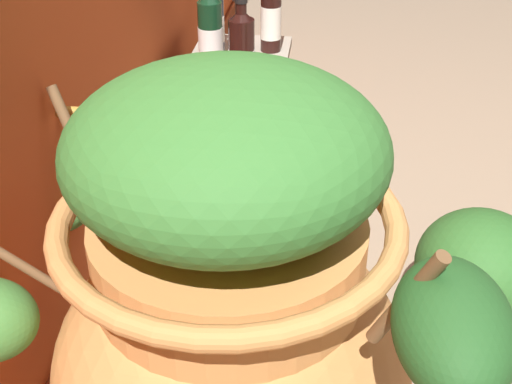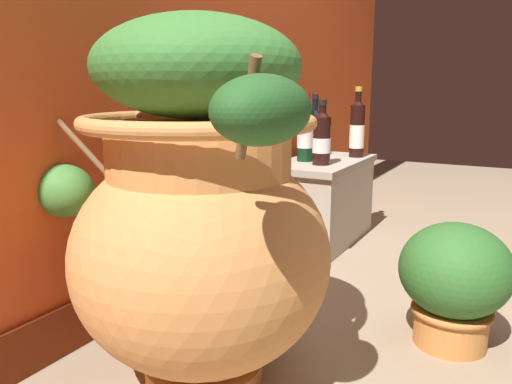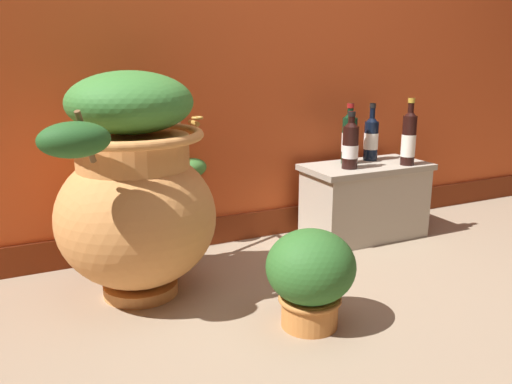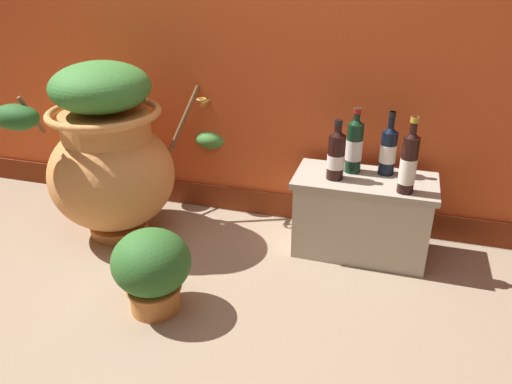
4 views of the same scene
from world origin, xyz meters
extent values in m
cube|color=maroon|center=(0.00, 1.10, 0.07)|extent=(4.40, 0.02, 0.14)
cylinder|color=#B28433|center=(-0.27, 1.05, 0.64)|extent=(0.02, 0.10, 0.02)
torus|color=#B28433|center=(-0.27, 1.00, 0.67)|extent=(0.06, 0.06, 0.01)
ellipsoid|color=#D68E4C|center=(-0.64, 0.68, 0.33)|extent=(0.63, 0.63, 0.56)
cylinder|color=#D68E4C|center=(-0.64, 0.68, 0.59)|extent=(0.43, 0.43, 0.13)
torus|color=#D68E4C|center=(-0.64, 0.68, 0.66)|extent=(0.55, 0.55, 0.04)
cylinder|color=brown|center=(-0.38, 1.00, 0.55)|extent=(0.14, 0.17, 0.34)
ellipsoid|color=#428438|center=(-0.27, 1.13, 0.41)|extent=(0.18, 0.16, 0.11)
cylinder|color=brown|center=(-0.69, 1.01, 0.58)|extent=(0.03, 0.17, 0.15)
cylinder|color=brown|center=(-0.85, 0.44, 0.70)|extent=(0.07, 0.08, 0.19)
ellipsoid|color=#235623|center=(-0.89, 0.39, 0.70)|extent=(0.22, 0.14, 0.11)
ellipsoid|color=#387A33|center=(-0.64, 0.68, 0.78)|extent=(0.48, 0.48, 0.24)
cube|color=#B2A893|center=(0.61, 0.86, 0.20)|extent=(0.62, 0.32, 0.40)
cube|color=#A09785|center=(0.61, 0.86, 0.38)|extent=(0.66, 0.34, 0.03)
cylinder|color=black|center=(0.47, 0.81, 0.50)|extent=(0.08, 0.08, 0.21)
cone|color=black|center=(0.47, 0.81, 0.62)|extent=(0.08, 0.08, 0.04)
cylinder|color=black|center=(0.47, 0.81, 0.64)|extent=(0.03, 0.03, 0.07)
cylinder|color=silver|center=(0.47, 0.81, 0.48)|extent=(0.08, 0.08, 0.07)
cylinder|color=black|center=(0.69, 0.94, 0.50)|extent=(0.07, 0.07, 0.21)
cylinder|color=white|center=(0.69, 0.94, 0.50)|extent=(0.08, 0.08, 0.09)
cylinder|color=black|center=(0.79, 0.75, 0.52)|extent=(0.07, 0.07, 0.25)
cylinder|color=white|center=(0.79, 0.75, 0.50)|extent=(0.07, 0.07, 0.11)
cylinder|color=black|center=(0.54, 0.92, 0.52)|extent=(0.08, 0.08, 0.24)
cylinder|color=silver|center=(0.54, 0.92, 0.51)|extent=(0.08, 0.08, 0.10)
cylinder|color=#CC7F3D|center=(-0.16, 0.15, 0.06)|extent=(0.20, 0.20, 0.12)
torus|color=#BB7538|center=(-0.16, 0.15, 0.10)|extent=(0.23, 0.23, 0.02)
ellipsoid|color=#2D6628|center=(-0.16, 0.15, 0.23)|extent=(0.32, 0.31, 0.27)
camera|label=1|loc=(-1.49, 0.55, 1.25)|focal=47.54mm
camera|label=2|loc=(-1.59, 0.01, 0.73)|focal=34.79mm
camera|label=3|loc=(-1.09, -1.33, 0.96)|focal=37.19mm
camera|label=4|loc=(0.73, -1.33, 1.34)|focal=34.86mm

